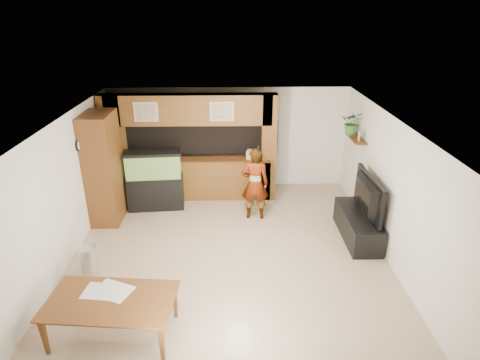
{
  "coord_description": "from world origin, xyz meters",
  "views": [
    {
      "loc": [
        0.08,
        -6.61,
        4.44
      ],
      "look_at": [
        0.23,
        0.6,
        1.28
      ],
      "focal_mm": 30.0,
      "sensor_mm": 36.0,
      "label": 1
    }
  ],
  "objects_px": {
    "pantry_cabinet": "(104,169)",
    "person": "(255,184)",
    "dining_table": "(112,319)",
    "television": "(362,196)",
    "aquarium": "(155,181)"
  },
  "relations": [
    {
      "from": "person",
      "to": "dining_table",
      "type": "distance_m",
      "value": 4.22
    },
    {
      "from": "aquarium",
      "to": "dining_table",
      "type": "height_order",
      "value": "aquarium"
    },
    {
      "from": "person",
      "to": "dining_table",
      "type": "relative_size",
      "value": 0.92
    },
    {
      "from": "pantry_cabinet",
      "to": "aquarium",
      "type": "height_order",
      "value": "pantry_cabinet"
    },
    {
      "from": "television",
      "to": "person",
      "type": "height_order",
      "value": "person"
    },
    {
      "from": "person",
      "to": "dining_table",
      "type": "xyz_separation_m",
      "value": [
        -2.23,
        -3.54,
        -0.51
      ]
    },
    {
      "from": "television",
      "to": "dining_table",
      "type": "xyz_separation_m",
      "value": [
        -4.31,
        -2.64,
        -0.64
      ]
    },
    {
      "from": "pantry_cabinet",
      "to": "person",
      "type": "height_order",
      "value": "pantry_cabinet"
    },
    {
      "from": "television",
      "to": "dining_table",
      "type": "height_order",
      "value": "television"
    },
    {
      "from": "pantry_cabinet",
      "to": "dining_table",
      "type": "distance_m",
      "value": 3.83
    },
    {
      "from": "pantry_cabinet",
      "to": "person",
      "type": "xyz_separation_m",
      "value": [
        3.27,
        -0.03,
        -0.38
      ]
    },
    {
      "from": "dining_table",
      "to": "aquarium",
      "type": "bearing_deg",
      "value": 95.93
    },
    {
      "from": "pantry_cabinet",
      "to": "television",
      "type": "bearing_deg",
      "value": -9.91
    },
    {
      "from": "television",
      "to": "dining_table",
      "type": "relative_size",
      "value": 0.81
    },
    {
      "from": "pantry_cabinet",
      "to": "person",
      "type": "relative_size",
      "value": 1.46
    }
  ]
}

